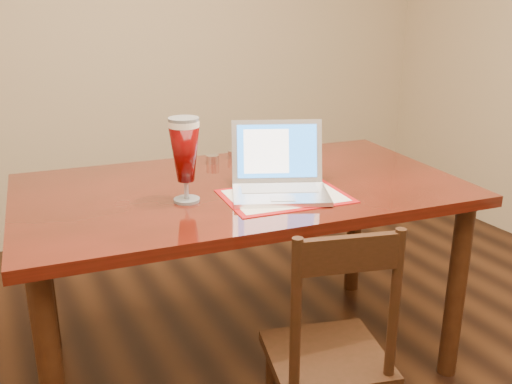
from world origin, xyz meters
name	(u,v)px	position (x,y,z in m)	size (l,w,h in m)	color
dining_table	(241,206)	(-0.06, 0.74, 0.74)	(1.86, 1.16, 1.15)	#53130B
dining_chair	(330,355)	(-0.04, 0.09, 0.43)	(0.47, 0.45, 0.91)	black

